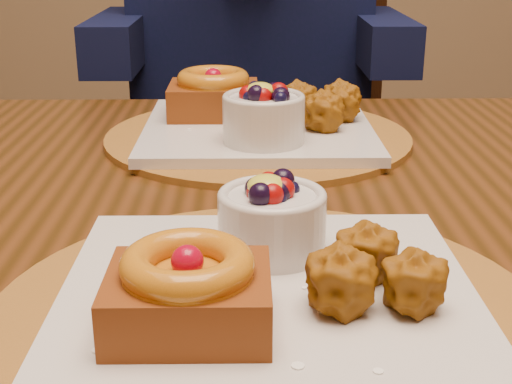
# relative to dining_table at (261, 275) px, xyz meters

# --- Properties ---
(dining_table) EXTENTS (1.60, 0.90, 0.76)m
(dining_table) POSITION_rel_dining_table_xyz_m (0.00, 0.00, 0.00)
(dining_table) COLOR #311D09
(dining_table) RESTS_ON ground
(place_setting_near) EXTENTS (0.38, 0.38, 0.08)m
(place_setting_near) POSITION_rel_dining_table_xyz_m (-0.00, -0.22, 0.10)
(place_setting_near) COLOR brown
(place_setting_near) RESTS_ON dining_table
(place_setting_far) EXTENTS (0.38, 0.38, 0.09)m
(place_setting_far) POSITION_rel_dining_table_xyz_m (-0.00, 0.21, 0.10)
(place_setting_far) COLOR brown
(place_setting_far) RESTS_ON dining_table
(chair_far) EXTENTS (0.55, 0.55, 0.92)m
(chair_far) POSITION_rel_dining_table_xyz_m (0.10, 0.75, -0.17)
(chair_far) COLOR black
(chair_far) RESTS_ON ground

